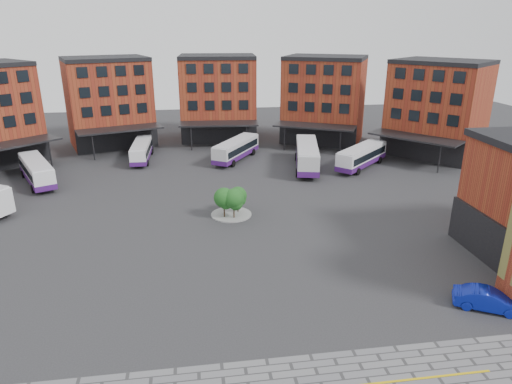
{
  "coord_description": "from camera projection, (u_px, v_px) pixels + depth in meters",
  "views": [
    {
      "loc": [
        -1.94,
        -33.61,
        19.39
      ],
      "look_at": [
        4.13,
        7.98,
        4.0
      ],
      "focal_mm": 32.0,
      "sensor_mm": 36.0,
      "label": 1
    }
  ],
  "objects": [
    {
      "name": "ground",
      "position": [
        221.0,
        272.0,
        38.16
      ],
      "size": [
        160.0,
        160.0,
        0.0
      ],
      "primitive_type": "plane",
      "color": "#28282B",
      "rests_on": "ground"
    },
    {
      "name": "main_building",
      "position": [
        171.0,
        109.0,
        70.57
      ],
      "size": [
        94.14,
        42.48,
        14.6
      ],
      "color": "brown",
      "rests_on": "ground"
    },
    {
      "name": "tree_island",
      "position": [
        232.0,
        200.0,
        48.52
      ],
      "size": [
        4.4,
        4.4,
        3.35
      ],
      "color": "gray",
      "rests_on": "ground"
    },
    {
      "name": "bus_b",
      "position": [
        37.0,
        171.0,
        58.98
      ],
      "size": [
        7.18,
        11.12,
        3.13
      ],
      "rotation": [
        0.0,
        0.0,
        0.45
      ],
      "color": "white",
      "rests_on": "ground"
    },
    {
      "name": "bus_c",
      "position": [
        142.0,
        150.0,
        69.17
      ],
      "size": [
        2.76,
        10.16,
        2.84
      ],
      "rotation": [
        0.0,
        0.0,
        -0.03
      ],
      "color": "white",
      "rests_on": "ground"
    },
    {
      "name": "bus_d",
      "position": [
        236.0,
        149.0,
        69.32
      ],
      "size": [
        8.08,
        10.71,
        3.12
      ],
      "rotation": [
        0.0,
        0.0,
        -0.57
      ],
      "color": "silver",
      "rests_on": "ground"
    },
    {
      "name": "bus_e",
      "position": [
        307.0,
        155.0,
        65.11
      ],
      "size": [
        5.54,
        13.01,
        3.57
      ],
      "rotation": [
        0.0,
        0.0,
        -0.21
      ],
      "color": "silver",
      "rests_on": "ground"
    },
    {
      "name": "bus_f",
      "position": [
        362.0,
        156.0,
        65.57
      ],
      "size": [
        9.89,
        9.61,
        3.16
      ],
      "rotation": [
        0.0,
        0.0,
        -0.81
      ],
      "color": "white",
      "rests_on": "ground"
    },
    {
      "name": "blue_car",
      "position": [
        488.0,
        300.0,
        32.88
      ],
      "size": [
        4.98,
        3.68,
        1.57
      ],
      "primitive_type": "imported",
      "rotation": [
        0.0,
        0.0,
        1.09
      ],
      "color": "#0B1A97",
      "rests_on": "ground"
    }
  ]
}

